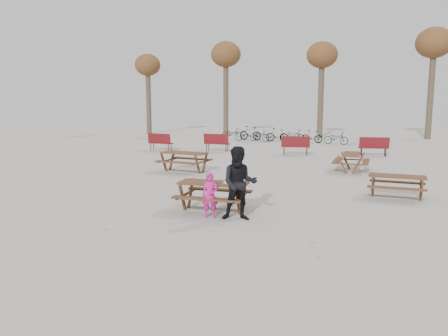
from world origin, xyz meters
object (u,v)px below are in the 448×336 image
(soda_bottle, at_px, (212,181))
(adult, at_px, (239,184))
(child, at_px, (210,195))
(picnic_table_east, at_px, (397,187))
(picnic_table_far, at_px, (351,162))
(picnic_table_north, at_px, (184,162))
(main_picnic_table, at_px, (213,189))
(food_tray, at_px, (227,183))

(soda_bottle, height_order, adult, adult)
(child, distance_m, picnic_table_east, 5.90)
(soda_bottle, relative_size, picnic_table_far, 0.10)
(soda_bottle, relative_size, child, 0.15)
(picnic_table_north, bearing_deg, child, -54.44)
(soda_bottle, bearing_deg, picnic_table_north, 117.44)
(soda_bottle, distance_m, picnic_table_north, 6.78)
(main_picnic_table, xyz_separation_m, picnic_table_far, (3.46, 7.82, -0.21))
(food_tray, distance_m, picnic_table_east, 5.34)
(main_picnic_table, relative_size, picnic_table_far, 1.04)
(main_picnic_table, bearing_deg, picnic_table_north, 118.11)
(food_tray, distance_m, soda_bottle, 0.41)
(food_tray, xyz_separation_m, soda_bottle, (-0.37, -0.18, 0.05))
(soda_bottle, xyz_separation_m, picnic_table_far, (3.43, 8.05, -0.47))
(main_picnic_table, relative_size, child, 1.60)
(soda_bottle, distance_m, child, 0.51)
(child, bearing_deg, food_tray, 49.10)
(picnic_table_far, bearing_deg, picnic_table_east, -160.80)
(main_picnic_table, relative_size, soda_bottle, 10.59)
(main_picnic_table, distance_m, picnic_table_east, 5.64)
(picnic_table_far, bearing_deg, main_picnic_table, 160.10)
(adult, xyz_separation_m, picnic_table_east, (3.91, 3.62, -0.56))
(food_tray, bearing_deg, child, -114.72)
(adult, bearing_deg, soda_bottle, 139.81)
(picnic_table_north, relative_size, picnic_table_far, 1.09)
(picnic_table_east, relative_size, picnic_table_far, 0.93)
(child, xyz_separation_m, adult, (0.75, -0.01, 0.34))
(main_picnic_table, xyz_separation_m, child, (0.12, -0.64, -0.02))
(adult, height_order, picnic_table_north, adult)
(main_picnic_table, bearing_deg, soda_bottle, -82.21)
(child, distance_m, adult, 0.82)
(child, height_order, picnic_table_north, child)
(main_picnic_table, relative_size, adult, 1.00)
(main_picnic_table, distance_m, child, 0.65)
(child, relative_size, adult, 0.62)
(food_tray, bearing_deg, adult, -51.78)
(adult, height_order, picnic_table_far, adult)
(adult, distance_m, picnic_table_east, 5.36)
(picnic_table_east, xyz_separation_m, picnic_table_far, (-1.32, 4.85, 0.03))
(main_picnic_table, distance_m, picnic_table_far, 8.56)
(soda_bottle, bearing_deg, picnic_table_east, 33.99)
(food_tray, relative_size, picnic_table_east, 0.11)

